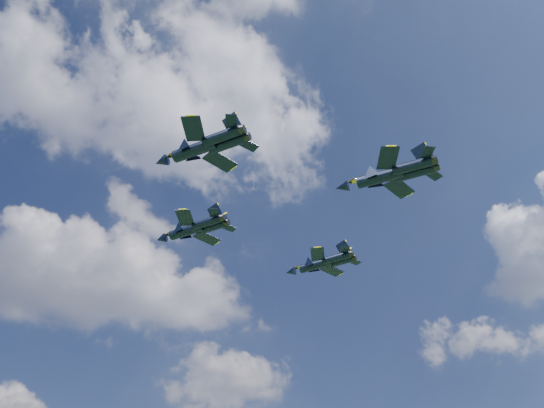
{
  "coord_description": "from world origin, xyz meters",
  "views": [
    {
      "loc": [
        -10.21,
        -73.04,
        3.25
      ],
      "look_at": [
        5.78,
        -2.65,
        59.14
      ],
      "focal_mm": 35.0,
      "sensor_mm": 36.0,
      "label": 1
    }
  ],
  "objects_px": {
    "jet_right": "(314,265)",
    "jet_slot": "(376,178)",
    "jet_lead": "(185,231)",
    "jet_left": "(192,151)"
  },
  "relations": [
    {
      "from": "jet_right",
      "to": "jet_slot",
      "type": "bearing_deg",
      "value": -134.85
    },
    {
      "from": "jet_lead",
      "to": "jet_right",
      "type": "relative_size",
      "value": 1.09
    },
    {
      "from": "jet_lead",
      "to": "jet_right",
      "type": "height_order",
      "value": "jet_lead"
    },
    {
      "from": "jet_right",
      "to": "jet_slot",
      "type": "xyz_separation_m",
      "value": [
        1.93,
        -28.3,
        -0.48
      ]
    },
    {
      "from": "jet_lead",
      "to": "jet_right",
      "type": "xyz_separation_m",
      "value": [
        25.89,
        1.36,
        -3.26
      ]
    },
    {
      "from": "jet_lead",
      "to": "jet_left",
      "type": "relative_size",
      "value": 0.99
    },
    {
      "from": "jet_lead",
      "to": "jet_left",
      "type": "bearing_deg",
      "value": -142.76
    },
    {
      "from": "jet_slot",
      "to": "jet_right",
      "type": "bearing_deg",
      "value": 39.88
    },
    {
      "from": "jet_right",
      "to": "jet_lead",
      "type": "bearing_deg",
      "value": 134.24
    },
    {
      "from": "jet_left",
      "to": "jet_right",
      "type": "xyz_separation_m",
      "value": [
        26.93,
        27.57,
        0.02
      ]
    }
  ]
}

